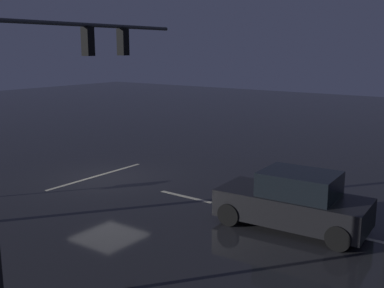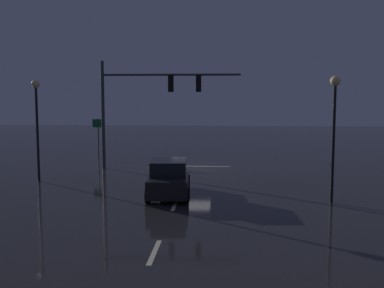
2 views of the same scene
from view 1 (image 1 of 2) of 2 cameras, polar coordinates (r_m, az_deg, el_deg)
name	(u,v)px [view 1 (image 1 of 2)]	position (r m, az deg, el deg)	size (l,w,h in m)	color
ground_plane	(107,178)	(19.06, -10.39, -4.17)	(80.00, 80.00, 0.00)	#232326
traffic_signal_assembly	(53,63)	(16.13, -16.73, 9.50)	(8.79, 0.47, 6.82)	#383A3D
lane_dash_far	(186,197)	(16.48, -0.73, -6.48)	(2.20, 0.16, 0.01)	beige
lane_dash_mid	(358,237)	(13.93, 19.74, -10.67)	(2.20, 0.16, 0.01)	beige
stop_bar	(97,176)	(19.47, -11.58, -3.86)	(5.00, 0.16, 0.01)	beige
car_approaching	(294,202)	(13.80, 12.36, -6.93)	(2.12, 4.45, 1.70)	black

